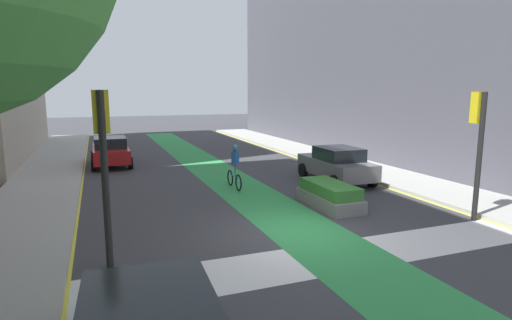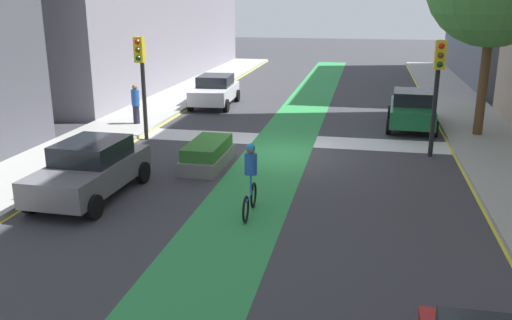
{
  "view_description": "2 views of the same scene",
  "coord_description": "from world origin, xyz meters",
  "px_view_note": "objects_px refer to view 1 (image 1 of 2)",
  "views": [
    {
      "loc": [
        -5.2,
        -10.26,
        4.0
      ],
      "look_at": [
        1.07,
        6.02,
        1.1
      ],
      "focal_mm": 29.02,
      "sensor_mm": 36.0,
      "label": 1
    },
    {
      "loc": [
        -2.75,
        18.64,
        5.35
      ],
      "look_at": [
        -0.04,
        5.25,
        1.3
      ],
      "focal_mm": 38.28,
      "sensor_mm": 36.0,
      "label": 2
    }
  ],
  "objects_px": {
    "traffic_signal_near_right": "(478,131)",
    "car_red_left_far": "(111,151)",
    "traffic_signal_near_left": "(103,145)",
    "car_grey_right_far": "(336,164)",
    "median_planter": "(330,195)",
    "cyclist_in_lane": "(235,166)"
  },
  "relations": [
    {
      "from": "traffic_signal_near_right",
      "to": "median_planter",
      "type": "bearing_deg",
      "value": 139.64
    },
    {
      "from": "car_grey_right_far",
      "to": "cyclist_in_lane",
      "type": "relative_size",
      "value": 2.29
    },
    {
      "from": "traffic_signal_near_right",
      "to": "car_red_left_far",
      "type": "xyz_separation_m",
      "value": [
        -10.28,
        14.22,
        -2.0
      ]
    },
    {
      "from": "traffic_signal_near_left",
      "to": "car_red_left_far",
      "type": "bearing_deg",
      "value": 87.92
    },
    {
      "from": "traffic_signal_near_right",
      "to": "car_grey_right_far",
      "type": "bearing_deg",
      "value": 99.24
    },
    {
      "from": "cyclist_in_lane",
      "to": "median_planter",
      "type": "distance_m",
      "value": 4.43
    },
    {
      "from": "traffic_signal_near_left",
      "to": "car_grey_right_far",
      "type": "xyz_separation_m",
      "value": [
        9.76,
        5.96,
        -2.04
      ]
    },
    {
      "from": "car_grey_right_far",
      "to": "cyclist_in_lane",
      "type": "distance_m",
      "value": 4.66
    },
    {
      "from": "traffic_signal_near_left",
      "to": "car_grey_right_far",
      "type": "bearing_deg",
      "value": 31.42
    },
    {
      "from": "median_planter",
      "to": "traffic_signal_near_left",
      "type": "bearing_deg",
      "value": -160.82
    },
    {
      "from": "traffic_signal_near_right",
      "to": "cyclist_in_lane",
      "type": "xyz_separation_m",
      "value": [
        -5.66,
        6.67,
        -1.84
      ]
    },
    {
      "from": "traffic_signal_near_right",
      "to": "median_planter",
      "type": "xyz_separation_m",
      "value": [
        -3.41,
        2.9,
        -2.4
      ]
    },
    {
      "from": "traffic_signal_near_left",
      "to": "cyclist_in_lane",
      "type": "height_order",
      "value": "traffic_signal_near_left"
    },
    {
      "from": "car_grey_right_far",
      "to": "traffic_signal_near_left",
      "type": "bearing_deg",
      "value": -148.58
    },
    {
      "from": "car_red_left_far",
      "to": "car_grey_right_far",
      "type": "height_order",
      "value": "same"
    },
    {
      "from": "car_grey_right_far",
      "to": "car_red_left_far",
      "type": "bearing_deg",
      "value": 139.4
    },
    {
      "from": "traffic_signal_near_right",
      "to": "traffic_signal_near_left",
      "type": "bearing_deg",
      "value": 178.25
    },
    {
      "from": "traffic_signal_near_left",
      "to": "median_planter",
      "type": "distance_m",
      "value": 8.18
    },
    {
      "from": "traffic_signal_near_right",
      "to": "median_planter",
      "type": "relative_size",
      "value": 1.43
    },
    {
      "from": "median_planter",
      "to": "car_red_left_far",
      "type": "bearing_deg",
      "value": 121.24
    },
    {
      "from": "traffic_signal_near_right",
      "to": "median_planter",
      "type": "distance_m",
      "value": 5.08
    },
    {
      "from": "car_grey_right_far",
      "to": "traffic_signal_near_right",
      "type": "bearing_deg",
      "value": -80.76
    }
  ]
}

